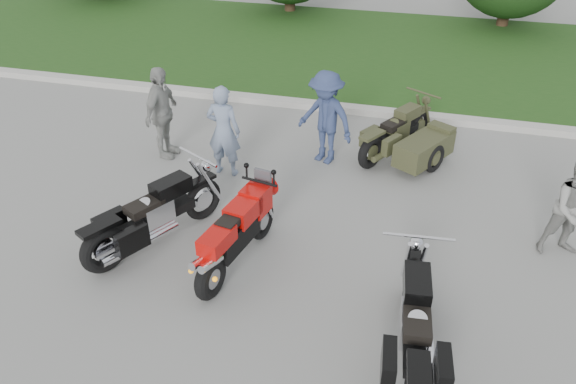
% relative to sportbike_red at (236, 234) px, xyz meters
% --- Properties ---
extents(ground, '(80.00, 80.00, 0.00)m').
position_rel_sportbike_red_xyz_m(ground, '(0.37, -0.29, -0.58)').
color(ground, gray).
rests_on(ground, ground).
extents(curb, '(60.00, 0.30, 0.15)m').
position_rel_sportbike_red_xyz_m(curb, '(0.37, 5.71, -0.51)').
color(curb, '#B9B6AE').
rests_on(curb, ground).
extents(grass_strip, '(60.00, 8.00, 0.14)m').
position_rel_sportbike_red_xyz_m(grass_strip, '(0.37, 9.86, -0.51)').
color(grass_strip, '#2C501B').
rests_on(grass_strip, ground).
extents(sportbike_red, '(0.64, 2.08, 1.00)m').
position_rel_sportbike_red_xyz_m(sportbike_red, '(0.00, 0.00, 0.00)').
color(sportbike_red, black).
rests_on(sportbike_red, ground).
extents(cruiser_left, '(1.34, 2.28, 0.97)m').
position_rel_sportbike_red_xyz_m(cruiser_left, '(-1.39, 0.14, -0.09)').
color(cruiser_left, black).
rests_on(cruiser_left, ground).
extents(cruiser_right, '(0.55, 2.54, 0.98)m').
position_rel_sportbike_red_xyz_m(cruiser_right, '(2.57, -1.18, -0.09)').
color(cruiser_right, black).
rests_on(cruiser_right, ground).
extents(cruiser_sidecar, '(1.74, 2.11, 0.87)m').
position_rel_sportbike_red_xyz_m(cruiser_sidecar, '(2.18, 3.75, -0.18)').
color(cruiser_sidecar, black).
rests_on(cruiser_sidecar, ground).
extents(person_stripe, '(0.64, 0.43, 1.71)m').
position_rel_sportbike_red_xyz_m(person_stripe, '(-1.07, 2.48, 0.27)').
color(person_stripe, '#7D8DAA').
rests_on(person_stripe, ground).
extents(person_grey, '(0.89, 0.77, 1.56)m').
position_rel_sportbike_red_xyz_m(person_grey, '(4.61, 1.54, 0.20)').
color(person_grey, gray).
rests_on(person_grey, ground).
extents(person_denim, '(1.32, 1.07, 1.79)m').
position_rel_sportbike_red_xyz_m(person_denim, '(0.59, 3.39, 0.31)').
color(person_denim, navy).
rests_on(person_denim, ground).
extents(person_back, '(0.50, 1.07, 1.78)m').
position_rel_sportbike_red_xyz_m(person_back, '(-2.42, 2.82, 0.31)').
color(person_back, '#989A94').
rests_on(person_back, ground).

